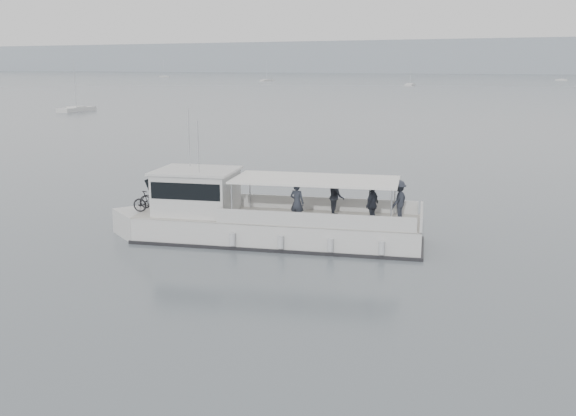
% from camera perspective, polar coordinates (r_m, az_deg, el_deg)
% --- Properties ---
extents(ground, '(1400.00, 1400.00, 0.00)m').
position_cam_1_polar(ground, '(28.33, 9.04, -3.43)').
color(ground, slate).
rests_on(ground, ground).
extents(tour_boat, '(14.39, 6.53, 6.03)m').
position_cam_1_polar(tour_boat, '(28.82, -3.34, -0.97)').
color(tour_boat, silver).
rests_on(tour_boat, ground).
extents(moored_fleet, '(467.24, 318.09, 10.94)m').
position_cam_1_polar(moored_fleet, '(235.76, 16.44, 10.36)').
color(moored_fleet, silver).
rests_on(moored_fleet, ground).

